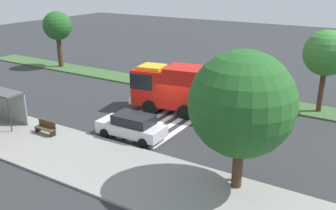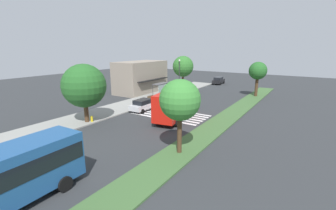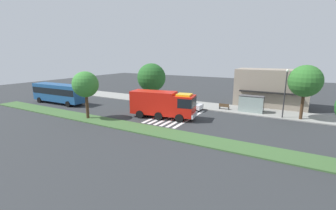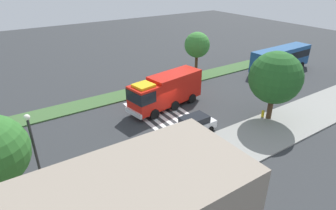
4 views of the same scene
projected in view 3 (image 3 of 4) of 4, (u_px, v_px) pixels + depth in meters
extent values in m
plane|color=#2D3033|center=(172.00, 116.00, 32.73)|extent=(120.00, 120.00, 0.00)
cube|color=gray|center=(195.00, 105.00, 39.79)|extent=(60.00, 5.41, 0.14)
cube|color=#3D6033|center=(143.00, 129.00, 26.66)|extent=(60.00, 3.00, 0.14)
cube|color=silver|center=(163.00, 114.00, 33.49)|extent=(0.45, 10.12, 0.01)
cube|color=silver|center=(168.00, 115.00, 33.06)|extent=(0.45, 10.12, 0.01)
cube|color=silver|center=(173.00, 116.00, 32.62)|extent=(0.45, 10.12, 0.01)
cube|color=silver|center=(179.00, 117.00, 32.19)|extent=(0.45, 10.12, 0.01)
cube|color=silver|center=(185.00, 117.00, 31.76)|extent=(0.45, 10.12, 0.01)
cube|color=silver|center=(191.00, 118.00, 31.32)|extent=(0.45, 10.12, 0.01)
cube|color=red|center=(184.00, 106.00, 30.17)|extent=(3.04, 2.96, 2.78)
cube|color=red|center=(154.00, 102.00, 31.61)|extent=(6.52, 3.54, 3.13)
cube|color=black|center=(187.00, 102.00, 29.92)|extent=(2.31, 2.86, 1.22)
cube|color=silver|center=(194.00, 115.00, 29.94)|extent=(0.66, 2.56, 0.50)
cube|color=yellow|center=(184.00, 95.00, 29.84)|extent=(2.12, 2.07, 0.24)
cylinder|color=black|center=(185.00, 114.00, 31.73)|extent=(1.13, 0.48, 1.10)
cylinder|color=black|center=(179.00, 118.00, 29.38)|extent=(1.13, 0.48, 1.10)
cylinder|color=black|center=(148.00, 110.00, 33.63)|extent=(1.13, 0.48, 1.10)
cylinder|color=black|center=(140.00, 114.00, 31.29)|extent=(1.13, 0.48, 1.10)
cylinder|color=black|center=(165.00, 112.00, 32.70)|extent=(1.13, 0.48, 1.10)
cylinder|color=black|center=(158.00, 116.00, 30.36)|extent=(1.13, 0.48, 1.10)
cube|color=silver|center=(65.00, 91.00, 50.61)|extent=(4.47, 1.98, 0.79)
cube|color=black|center=(64.00, 88.00, 50.56)|extent=(2.52, 1.70, 0.59)
cylinder|color=black|center=(73.00, 93.00, 50.83)|extent=(0.65, 0.24, 0.64)
cylinder|color=black|center=(66.00, 94.00, 49.24)|extent=(0.65, 0.24, 0.64)
cylinder|color=black|center=(64.00, 92.00, 52.15)|extent=(0.65, 0.24, 0.64)
cylinder|color=black|center=(57.00, 93.00, 50.56)|extent=(0.65, 0.24, 0.64)
cube|color=silver|center=(188.00, 106.00, 36.13)|extent=(4.67, 1.99, 0.72)
cube|color=black|center=(186.00, 101.00, 36.09)|extent=(2.63, 1.71, 0.63)
cylinder|color=black|center=(199.00, 108.00, 36.31)|extent=(0.65, 0.24, 0.64)
cylinder|color=black|center=(194.00, 110.00, 34.70)|extent=(0.65, 0.24, 0.64)
cylinder|color=black|center=(181.00, 106.00, 37.71)|extent=(0.65, 0.24, 0.64)
cylinder|color=black|center=(177.00, 108.00, 36.10)|extent=(0.65, 0.24, 0.64)
cube|color=navy|center=(59.00, 93.00, 40.62)|extent=(11.10, 2.82, 2.99)
cube|color=black|center=(58.00, 91.00, 40.54)|extent=(10.88, 2.87, 1.08)
cylinder|color=black|center=(39.00, 100.00, 41.62)|extent=(1.01, 0.32, 1.00)
cylinder|color=black|center=(52.00, 98.00, 43.82)|extent=(1.01, 0.32, 1.00)
cylinder|color=black|center=(68.00, 104.00, 38.07)|extent=(1.01, 0.32, 1.00)
cylinder|color=black|center=(80.00, 101.00, 40.26)|extent=(1.01, 0.32, 1.00)
cube|color=#4C4C51|center=(252.00, 96.00, 33.98)|extent=(3.50, 1.40, 0.12)
cube|color=#8C9E99|center=(250.00, 105.00, 33.68)|extent=(3.50, 0.08, 2.40)
cylinder|color=#333338|center=(241.00, 102.00, 35.61)|extent=(0.08, 0.08, 2.40)
cylinder|color=#333338|center=(264.00, 104.00, 33.98)|extent=(0.08, 0.08, 2.40)
cube|color=#4C3823|center=(224.00, 106.00, 36.11)|extent=(1.60, 0.50, 0.08)
cube|color=#4C3823|center=(224.00, 105.00, 35.86)|extent=(1.60, 0.06, 0.45)
cube|color=black|center=(220.00, 107.00, 36.50)|extent=(0.08, 0.45, 0.37)
cube|color=black|center=(229.00, 108.00, 35.81)|extent=(0.08, 0.45, 0.37)
cylinder|color=#2D2D30|center=(285.00, 95.00, 30.62)|extent=(0.16, 0.16, 6.22)
sphere|color=white|center=(287.00, 71.00, 29.91)|extent=(0.36, 0.36, 0.36)
cube|color=gray|center=(271.00, 88.00, 38.27)|extent=(11.22, 5.61, 6.25)
cube|color=black|center=(269.00, 93.00, 35.62)|extent=(8.97, 0.80, 0.16)
cylinder|color=#47301E|center=(152.00, 94.00, 41.83)|extent=(0.52, 0.52, 2.63)
sphere|color=#235B23|center=(151.00, 78.00, 41.16)|extent=(5.14, 5.14, 5.14)
cylinder|color=#47301E|center=(302.00, 106.00, 30.18)|extent=(0.39, 0.39, 3.66)
sphere|color=#2D6B28|center=(305.00, 81.00, 29.48)|extent=(4.16, 4.16, 4.16)
cylinder|color=#47301E|center=(87.00, 106.00, 30.72)|extent=(0.40, 0.40, 3.41)
sphere|color=#387F33|center=(85.00, 84.00, 30.09)|extent=(3.44, 3.44, 3.44)
cylinder|color=gold|center=(152.00, 100.00, 41.46)|extent=(0.28, 0.28, 0.70)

